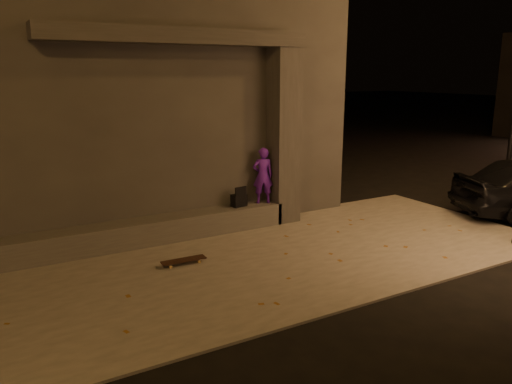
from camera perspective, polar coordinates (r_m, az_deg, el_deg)
ground at (r=7.09m, az=8.05°, el=-13.06°), size 120.00×120.00×0.00m
sidewalk at (r=8.60m, az=-0.19°, el=-7.86°), size 11.00×4.40×0.04m
building at (r=11.84m, az=-15.61°, el=10.39°), size 9.00×5.10×5.22m
ledge at (r=9.50m, az=-13.44°, el=-4.57°), size 6.00×0.55×0.45m
column at (r=10.47m, az=3.17°, el=6.29°), size 0.55×0.55×3.60m
canopy at (r=9.44m, az=-8.67°, el=17.18°), size 5.00×0.70×0.28m
skateboarder at (r=10.33m, az=0.78°, el=1.90°), size 0.49×0.41×1.17m
backpack at (r=10.16m, az=-1.97°, el=-0.84°), size 0.32×0.23×0.42m
skateboard at (r=8.46m, az=-8.27°, el=-7.74°), size 0.76×0.22×0.08m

